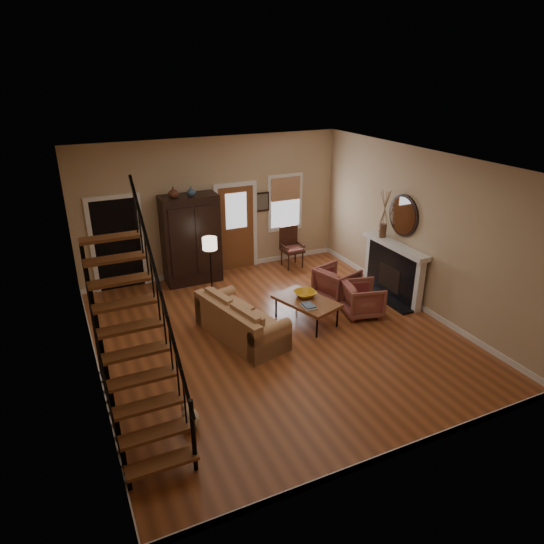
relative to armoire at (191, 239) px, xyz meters
name	(u,v)px	position (x,y,z in m)	size (l,w,h in m)	color
room	(222,237)	(0.29, -1.39, 0.46)	(7.00, 7.33, 3.30)	#954C26
staircase	(131,322)	(-2.08, -4.45, 0.55)	(0.94, 2.80, 3.20)	brown
fireplace	(395,265)	(3.83, -2.65, -0.31)	(0.33, 1.95, 2.30)	black
armoire	(191,239)	(0.00, 0.00, 0.00)	(1.30, 0.60, 2.10)	black
vase_a	(173,192)	(-0.35, -0.10, 1.17)	(0.24, 0.24, 0.25)	#4C2619
vase_b	(191,191)	(0.05, -0.10, 1.16)	(0.20, 0.20, 0.21)	#334C60
sofa	(241,320)	(0.08, -2.92, -0.69)	(0.85, 1.96, 0.73)	tan
coffee_table	(306,311)	(1.48, -2.92, -0.80)	(0.75, 1.29, 0.49)	brown
bowl	(305,294)	(1.53, -2.77, -0.50)	(0.44, 0.44, 0.11)	orange
books	(309,306)	(1.36, -3.22, -0.53)	(0.24, 0.32, 0.06)	beige
armchair_left	(363,299)	(2.69, -3.12, -0.70)	(0.74, 0.76, 0.70)	maroon
armchair_right	(337,283)	(2.59, -2.27, -0.68)	(0.79, 0.81, 0.74)	maroon
floor_lamp	(211,268)	(0.14, -0.99, -0.36)	(0.32, 0.32, 1.38)	black
side_chair	(292,248)	(2.55, -0.20, -0.54)	(0.54, 0.54, 1.02)	#3B1E13
dog	(191,418)	(-1.50, -4.94, -0.90)	(0.24, 0.40, 0.29)	#CAB18A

